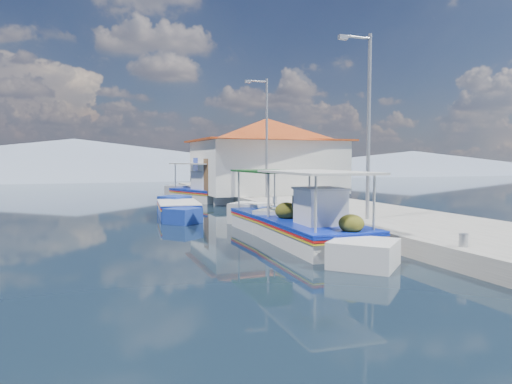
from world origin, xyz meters
name	(u,v)px	position (x,y,z in m)	size (l,w,h in m)	color
ground	(258,255)	(0.00, 0.00, 0.00)	(160.00, 160.00, 0.00)	black
quay	(339,212)	(5.90, 6.00, 0.25)	(5.00, 44.00, 0.50)	#ABA9A0
bollards	(302,206)	(3.80, 5.25, 0.65)	(0.20, 17.20, 0.30)	#A5A8AD
main_caique	(314,231)	(1.90, 0.56, 0.46)	(2.26, 7.20, 2.37)	white
caique_green_canopy	(271,221)	(1.87, 3.74, 0.35)	(1.92, 6.20, 2.32)	white
caique_blue_hull	(178,211)	(-0.41, 8.64, 0.27)	(2.02, 5.53, 0.99)	#1A39A0
caique_far	(202,193)	(2.44, 15.91, 0.46)	(3.71, 6.61, 2.48)	white
harbor_building	(267,154)	(6.20, 15.00, 2.78)	(10.49, 10.49, 4.40)	white
lamp_post_near	(366,117)	(4.51, 2.00, 3.85)	(1.21, 0.14, 6.00)	#A5A8AD
lamp_post_far	(265,132)	(4.51, 11.00, 3.85)	(1.21, 0.14, 6.00)	#A5A8AD
mountain_ridge	(162,162)	(6.54, 56.00, 2.04)	(171.40, 96.00, 5.50)	gray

